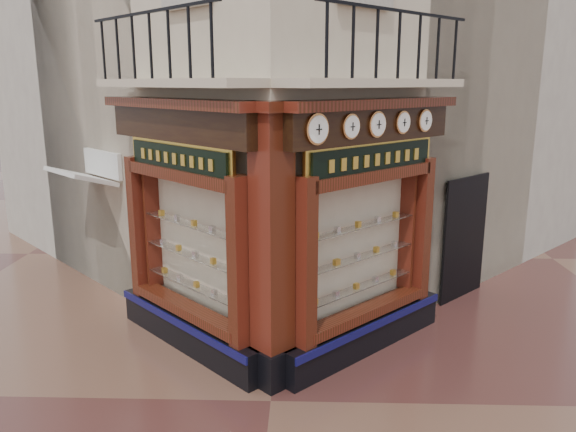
{
  "coord_description": "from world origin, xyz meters",
  "views": [
    {
      "loc": [
        0.45,
        -6.8,
        4.2
      ],
      "look_at": [
        0.17,
        2.0,
        2.11
      ],
      "focal_mm": 35.0,
      "sensor_mm": 36.0,
      "label": 1
    }
  ],
  "objects_px": {
    "corner_pilaster": "(272,253)",
    "signboard_right": "(374,159)",
    "clock_d": "(403,122)",
    "awning": "(91,298)",
    "clock_e": "(425,121)",
    "clock_a": "(317,129)",
    "clock_b": "(351,127)",
    "clock_c": "(377,124)",
    "signboard_left": "(178,158)"
  },
  "relations": [
    {
      "from": "corner_pilaster",
      "to": "signboard_right",
      "type": "bearing_deg",
      "value": -10.25
    },
    {
      "from": "corner_pilaster",
      "to": "clock_d",
      "type": "height_order",
      "value": "corner_pilaster"
    },
    {
      "from": "awning",
      "to": "clock_e",
      "type": "bearing_deg",
      "value": -147.72
    },
    {
      "from": "signboard_right",
      "to": "clock_a",
      "type": "bearing_deg",
      "value": -175.27
    },
    {
      "from": "clock_a",
      "to": "awning",
      "type": "bearing_deg",
      "value": 99.73
    },
    {
      "from": "awning",
      "to": "clock_b",
      "type": "bearing_deg",
      "value": -163.51
    },
    {
      "from": "clock_b",
      "to": "clock_e",
      "type": "distance_m",
      "value": 1.79
    },
    {
      "from": "corner_pilaster",
      "to": "awning",
      "type": "xyz_separation_m",
      "value": [
        -3.82,
        3.12,
        -1.95
      ]
    },
    {
      "from": "clock_a",
      "to": "clock_e",
      "type": "distance_m",
      "value": 2.46
    },
    {
      "from": "clock_a",
      "to": "clock_c",
      "type": "xyz_separation_m",
      "value": [
        0.88,
        0.88,
        -0.0
      ]
    },
    {
      "from": "clock_d",
      "to": "clock_e",
      "type": "xyz_separation_m",
      "value": [
        0.42,
        0.42,
        -0.0
      ]
    },
    {
      "from": "awning",
      "to": "corner_pilaster",
      "type": "bearing_deg",
      "value": -174.18
    },
    {
      "from": "clock_e",
      "to": "signboard_right",
      "type": "distance_m",
      "value": 1.24
    },
    {
      "from": "clock_a",
      "to": "signboard_right",
      "type": "relative_size",
      "value": 0.2
    },
    {
      "from": "clock_d",
      "to": "awning",
      "type": "height_order",
      "value": "clock_d"
    },
    {
      "from": "corner_pilaster",
      "to": "clock_a",
      "type": "bearing_deg",
      "value": -45.85
    },
    {
      "from": "corner_pilaster",
      "to": "clock_b",
      "type": "height_order",
      "value": "corner_pilaster"
    },
    {
      "from": "clock_b",
      "to": "signboard_right",
      "type": "height_order",
      "value": "clock_b"
    },
    {
      "from": "corner_pilaster",
      "to": "clock_c",
      "type": "distance_m",
      "value": 2.39
    },
    {
      "from": "clock_a",
      "to": "signboard_left",
      "type": "distance_m",
      "value": 2.35
    },
    {
      "from": "clock_e",
      "to": "awning",
      "type": "distance_m",
      "value": 7.28
    },
    {
      "from": "clock_e",
      "to": "clock_a",
      "type": "bearing_deg",
      "value": 180.0
    },
    {
      "from": "corner_pilaster",
      "to": "clock_c",
      "type": "xyz_separation_m",
      "value": [
        1.47,
        0.87,
        1.67
      ]
    },
    {
      "from": "clock_a",
      "to": "clock_d",
      "type": "bearing_deg",
      "value": 0.0
    },
    {
      "from": "signboard_right",
      "to": "clock_c",
      "type": "bearing_deg",
      "value": -130.43
    },
    {
      "from": "clock_e",
      "to": "signboard_left",
      "type": "distance_m",
      "value": 3.89
    },
    {
      "from": "clock_c",
      "to": "signboard_right",
      "type": "bearing_deg",
      "value": 49.57
    },
    {
      "from": "clock_c",
      "to": "awning",
      "type": "height_order",
      "value": "clock_c"
    },
    {
      "from": "awning",
      "to": "signboard_right",
      "type": "height_order",
      "value": "signboard_right"
    },
    {
      "from": "awning",
      "to": "signboard_left",
      "type": "xyz_separation_m",
      "value": [
        2.36,
        -2.1,
        3.1
      ]
    },
    {
      "from": "clock_c",
      "to": "signboard_left",
      "type": "relative_size",
      "value": 0.19
    },
    {
      "from": "awning",
      "to": "signboard_right",
      "type": "distance_m",
      "value": 6.48
    },
    {
      "from": "clock_d",
      "to": "clock_a",
      "type": "bearing_deg",
      "value": -180.0
    },
    {
      "from": "clock_e",
      "to": "corner_pilaster",
      "type": "bearing_deg",
      "value": 171.54
    },
    {
      "from": "signboard_left",
      "to": "awning",
      "type": "bearing_deg",
      "value": 3.33
    },
    {
      "from": "awning",
      "to": "signboard_left",
      "type": "distance_m",
      "value": 4.43
    },
    {
      "from": "clock_a",
      "to": "clock_e",
      "type": "height_order",
      "value": "clock_a"
    },
    {
      "from": "clock_e",
      "to": "signboard_left",
      "type": "bearing_deg",
      "value": 145.66
    },
    {
      "from": "clock_b",
      "to": "clock_d",
      "type": "distance_m",
      "value": 1.2
    },
    {
      "from": "signboard_left",
      "to": "signboard_right",
      "type": "bearing_deg",
      "value": -135.0
    },
    {
      "from": "clock_d",
      "to": "signboard_right",
      "type": "distance_m",
      "value": 0.75
    },
    {
      "from": "awning",
      "to": "clock_c",
      "type": "bearing_deg",
      "value": -158.0
    },
    {
      "from": "clock_c",
      "to": "awning",
      "type": "distance_m",
      "value": 6.8
    },
    {
      "from": "clock_c",
      "to": "clock_d",
      "type": "height_order",
      "value": "clock_c"
    },
    {
      "from": "clock_c",
      "to": "clock_a",
      "type": "bearing_deg",
      "value": -180.0
    },
    {
      "from": "clock_a",
      "to": "clock_b",
      "type": "relative_size",
      "value": 1.17
    },
    {
      "from": "corner_pilaster",
      "to": "signboard_left",
      "type": "xyz_separation_m",
      "value": [
        -1.46,
        1.01,
        1.15
      ]
    },
    {
      "from": "clock_d",
      "to": "clock_e",
      "type": "bearing_deg",
      "value": -0.0
    },
    {
      "from": "signboard_left",
      "to": "signboard_right",
      "type": "distance_m",
      "value": 2.92
    },
    {
      "from": "clock_e",
      "to": "signboard_right",
      "type": "relative_size",
      "value": 0.17
    }
  ]
}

